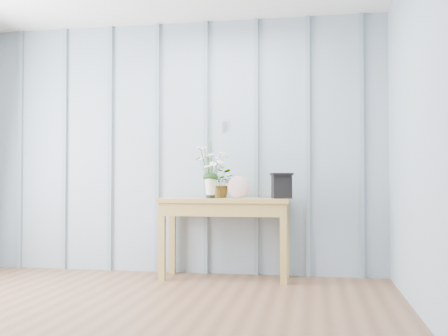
% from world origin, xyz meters
% --- Properties ---
extents(room_shell, '(4.00, 4.50, 2.50)m').
position_xyz_m(room_shell, '(0.00, 0.92, 1.99)').
color(room_shell, '#96A8B7').
rests_on(room_shell, ground).
extents(sideboard, '(1.20, 0.45, 0.75)m').
position_xyz_m(sideboard, '(0.48, 1.99, 0.64)').
color(sideboard, '#A98841').
rests_on(sideboard, ground).
extents(daisy_vase, '(0.36, 0.27, 0.51)m').
position_xyz_m(daisy_vase, '(0.36, 1.94, 1.07)').
color(daisy_vase, black).
rests_on(daisy_vase, sideboard).
extents(spider_plant, '(0.26, 0.23, 0.27)m').
position_xyz_m(spider_plant, '(0.44, 2.10, 0.89)').
color(spider_plant, '#143910').
rests_on(spider_plant, sideboard).
extents(felt_disc_vessel, '(0.21, 0.06, 0.21)m').
position_xyz_m(felt_disc_vessel, '(0.62, 1.94, 0.85)').
color(felt_disc_vessel, '#97516B').
rests_on(felt_disc_vessel, sideboard).
extents(carved_box, '(0.22, 0.19, 0.23)m').
position_xyz_m(carved_box, '(1.01, 1.97, 0.87)').
color(carved_box, black).
rests_on(carved_box, sideboard).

